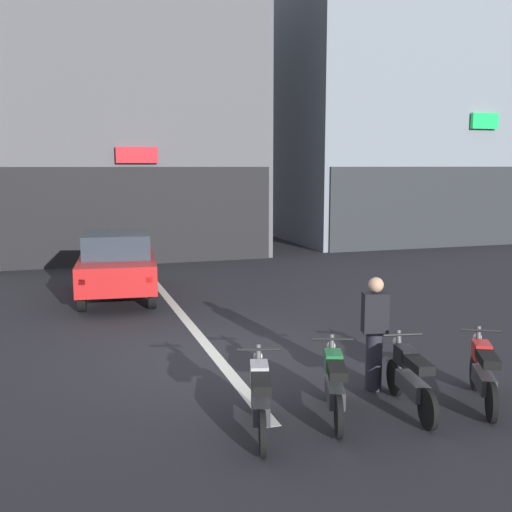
{
  "coord_description": "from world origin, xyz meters",
  "views": [
    {
      "loc": [
        -2.43,
        -9.84,
        3.25
      ],
      "look_at": [
        1.36,
        2.0,
        1.4
      ],
      "focal_mm": 42.89,
      "sensor_mm": 36.0,
      "label": 1
    }
  ],
  "objects": [
    {
      "name": "motorcycle_green_row_left_mid",
      "position": [
        0.84,
        -2.96,
        0.46
      ],
      "size": [
        0.69,
        1.6,
        0.98
      ],
      "color": "black",
      "rests_on": "ground"
    },
    {
      "name": "building_far_right",
      "position": [
        12.19,
        14.53,
        7.43
      ],
      "size": [
        10.57,
        7.26,
        14.9
      ],
      "color": "gray",
      "rests_on": "ground"
    },
    {
      "name": "car_red_crossing_near",
      "position": [
        -1.16,
        5.29,
        0.89
      ],
      "size": [
        2.18,
        4.26,
        1.64
      ],
      "color": "black",
      "rests_on": "ground"
    },
    {
      "name": "motorcycle_black_row_centre",
      "position": [
        1.9,
        -3.06,
        0.46
      ],
      "size": [
        0.55,
        1.66,
        0.98
      ],
      "color": "black",
      "rests_on": "ground"
    },
    {
      "name": "building_mid_block",
      "position": [
        0.07,
        14.53,
        5.32
      ],
      "size": [
        9.25,
        8.42,
        10.66
      ],
      "color": "#56565B",
      "rests_on": "ground"
    },
    {
      "name": "motorcycle_red_row_right_mid",
      "position": [
        2.96,
        -3.18,
        0.46
      ],
      "size": [
        0.83,
        1.52,
        0.98
      ],
      "color": "black",
      "rests_on": "ground"
    },
    {
      "name": "person_by_motorcycles",
      "position": [
        1.81,
        -2.22,
        0.86
      ],
      "size": [
        0.4,
        0.3,
        1.67
      ],
      "color": "#23232D",
      "rests_on": "ground"
    },
    {
      "name": "lane_centre_line",
      "position": [
        0.0,
        6.0,
        0.0
      ],
      "size": [
        0.2,
        18.0,
        0.01
      ],
      "primitive_type": "cube",
      "color": "silver",
      "rests_on": "ground"
    },
    {
      "name": "ground_plane",
      "position": [
        0.0,
        0.0,
        0.0
      ],
      "size": [
        120.0,
        120.0,
        0.0
      ],
      "primitive_type": "plane",
      "color": "#232328"
    },
    {
      "name": "motorcycle_silver_row_leftmost",
      "position": [
        -0.22,
        -3.11,
        0.46
      ],
      "size": [
        0.62,
        1.63,
        0.98
      ],
      "color": "black",
      "rests_on": "ground"
    }
  ]
}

